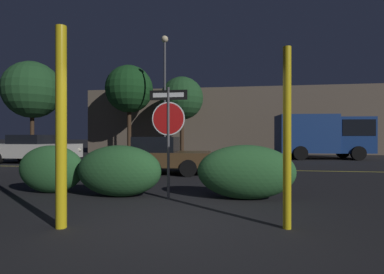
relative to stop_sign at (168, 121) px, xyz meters
name	(u,v)px	position (x,y,z in m)	size (l,w,h in m)	color
ground_plane	(174,222)	(0.49, -1.77, -1.76)	(260.00, 260.00, 0.00)	black
road_center_stripe	(212,169)	(0.49, 6.20, -1.75)	(41.03, 0.12, 0.01)	gold
stop_sign	(168,121)	(0.00, 0.00, 0.00)	(0.86, 0.06, 2.50)	#4C4C51
yellow_pole_left	(61,127)	(-1.15, -2.32, -0.21)	(0.17, 0.17, 3.09)	yellow
yellow_pole_right	(287,138)	(2.27, -1.85, -0.38)	(0.12, 0.12, 2.76)	yellow
hedge_bush_1	(51,169)	(-3.05, 0.30, -1.17)	(1.70, 0.75, 1.18)	#2D6633
hedge_bush_2	(119,171)	(-1.20, 0.12, -1.16)	(2.03, 0.98, 1.20)	#285B2D
hedge_bush_3	(246,172)	(1.72, 0.25, -1.15)	(2.18, 1.01, 1.21)	#2D6633
passing_car_1	(34,149)	(-9.10, 7.88, -1.01)	(4.75, 2.04, 1.49)	silver
passing_car_2	(159,155)	(-1.41, 4.55, -1.07)	(4.04, 2.21, 1.39)	brown
delivery_truck	(325,134)	(7.01, 13.19, -0.19)	(5.66, 2.71, 2.75)	navy
street_lamp	(165,79)	(-3.32, 13.41, 3.59)	(0.47, 0.47, 8.31)	#4C4C51
tree_0	(182,99)	(-2.57, 15.82, 2.54)	(3.25, 3.25, 5.94)	#422D1E
tree_1	(129,89)	(-6.77, 15.89, 3.35)	(3.70, 3.70, 6.98)	#422D1E
tree_2	(32,90)	(-15.22, 16.03, 3.51)	(4.67, 4.67, 7.62)	#422D1E
building_backdrop	(241,122)	(1.92, 20.32, 0.96)	(26.42, 4.81, 5.44)	#6B5B4C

